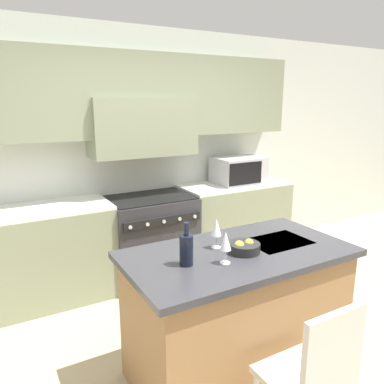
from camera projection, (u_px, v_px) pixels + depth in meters
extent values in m
plane|color=tan|center=(247.00, 371.00, 2.73)|extent=(10.00, 10.00, 0.00)
cube|color=silver|center=(136.00, 153.00, 4.20)|extent=(10.00, 0.06, 2.70)
cube|color=gray|center=(141.00, 95.00, 3.89)|extent=(3.60, 0.34, 0.85)
cube|color=gray|center=(143.00, 127.00, 3.94)|extent=(1.12, 0.40, 0.60)
cube|color=gray|center=(41.00, 257.00, 3.59)|extent=(1.35, 0.62, 0.91)
cube|color=white|center=(36.00, 210.00, 3.48)|extent=(1.35, 0.62, 0.03)
cube|color=gray|center=(234.00, 221.00, 4.66)|extent=(1.35, 0.62, 0.91)
cube|color=white|center=(235.00, 184.00, 4.55)|extent=(1.35, 0.62, 0.03)
cube|color=#2D2D33|center=(151.00, 238.00, 4.11)|extent=(0.91, 0.66, 0.91)
cube|color=black|center=(149.00, 197.00, 4.00)|extent=(0.87, 0.61, 0.01)
cube|color=black|center=(163.00, 221.00, 3.75)|extent=(0.84, 0.02, 0.09)
cylinder|color=silver|center=(130.00, 227.00, 3.57)|extent=(0.04, 0.02, 0.04)
cylinder|color=silver|center=(147.00, 224.00, 3.66)|extent=(0.04, 0.02, 0.04)
cylinder|color=silver|center=(164.00, 222.00, 3.74)|extent=(0.04, 0.02, 0.04)
cylinder|color=silver|center=(180.00, 219.00, 3.83)|extent=(0.04, 0.02, 0.04)
cylinder|color=silver|center=(195.00, 216.00, 3.91)|extent=(0.04, 0.02, 0.04)
cube|color=#B7B7BC|center=(238.00, 170.00, 4.54)|extent=(0.58, 0.43, 0.31)
cube|color=black|center=(246.00, 174.00, 4.32)|extent=(0.45, 0.01, 0.26)
cube|color=olive|center=(237.00, 316.00, 2.63)|extent=(1.45, 0.76, 0.89)
cube|color=#333338|center=(239.00, 254.00, 2.52)|extent=(1.54, 0.82, 0.04)
cube|color=#2D2D30|center=(278.00, 242.00, 2.68)|extent=(0.44, 0.32, 0.01)
cylinder|color=#B2B2B7|center=(261.00, 234.00, 2.84)|extent=(0.02, 0.02, 0.00)
cube|color=beige|center=(302.00, 378.00, 2.05)|extent=(0.42, 0.40, 0.04)
cube|color=beige|center=(333.00, 356.00, 1.84)|extent=(0.40, 0.04, 0.48)
cylinder|color=beige|center=(300.00, 382.00, 2.33)|extent=(0.04, 0.04, 0.42)
cylinder|color=black|center=(186.00, 250.00, 2.27)|extent=(0.08, 0.08, 0.19)
cylinder|color=black|center=(186.00, 229.00, 2.24)|extent=(0.03, 0.03, 0.08)
cylinder|color=white|center=(225.00, 263.00, 2.31)|extent=(0.06, 0.06, 0.01)
cylinder|color=white|center=(225.00, 256.00, 2.30)|extent=(0.01, 0.01, 0.08)
cone|color=white|center=(226.00, 241.00, 2.28)|extent=(0.07, 0.07, 0.12)
cylinder|color=white|center=(216.00, 247.00, 2.56)|extent=(0.06, 0.06, 0.01)
cylinder|color=white|center=(216.00, 241.00, 2.55)|extent=(0.01, 0.01, 0.08)
cone|color=white|center=(216.00, 227.00, 2.52)|extent=(0.07, 0.07, 0.12)
cylinder|color=black|center=(244.00, 248.00, 2.48)|extent=(0.21, 0.21, 0.06)
sphere|color=gold|center=(239.00, 246.00, 2.46)|extent=(0.07, 0.07, 0.07)
sphere|color=gold|center=(249.00, 243.00, 2.49)|extent=(0.06, 0.06, 0.06)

